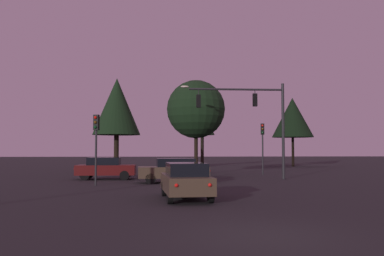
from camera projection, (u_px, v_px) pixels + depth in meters
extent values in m
plane|color=black|center=(190.00, 174.00, 34.28)|extent=(168.00, 168.00, 0.00)
cylinder|color=#232326|center=(283.00, 131.00, 29.04)|extent=(0.20, 0.20, 6.74)
cylinder|color=#232326|center=(236.00, 89.00, 28.96)|extent=(6.65, 0.15, 0.14)
ellipsoid|color=#F4EACC|center=(185.00, 87.00, 28.70)|extent=(0.56, 0.28, 0.16)
cylinder|color=#232326|center=(255.00, 92.00, 29.04)|extent=(0.05, 0.05, 0.29)
cube|color=black|center=(255.00, 100.00, 29.01)|extent=(0.30, 0.24, 0.90)
sphere|color=#4C0A0A|center=(255.00, 96.00, 29.17)|extent=(0.18, 0.18, 0.18)
sphere|color=#F9A319|center=(255.00, 100.00, 29.15)|extent=(0.18, 0.18, 0.18)
sphere|color=#0C4219|center=(255.00, 104.00, 29.14)|extent=(0.18, 0.18, 0.18)
cylinder|color=#232326|center=(199.00, 92.00, 28.75)|extent=(0.05, 0.05, 0.40)
cube|color=black|center=(199.00, 101.00, 28.72)|extent=(0.30, 0.24, 0.90)
sphere|color=#4C0A0A|center=(198.00, 97.00, 28.87)|extent=(0.18, 0.18, 0.18)
sphere|color=#F9A319|center=(198.00, 101.00, 28.86)|extent=(0.18, 0.18, 0.18)
sphere|color=#0C4219|center=(198.00, 105.00, 28.84)|extent=(0.18, 0.18, 0.18)
cylinder|color=#232326|center=(96.00, 158.00, 23.83)|extent=(0.12, 0.12, 3.19)
cube|color=black|center=(96.00, 122.00, 23.94)|extent=(0.35, 0.31, 0.90)
sphere|color=red|center=(95.00, 117.00, 23.82)|extent=(0.18, 0.18, 0.18)
sphere|color=#56380C|center=(95.00, 122.00, 23.80)|extent=(0.18, 0.18, 0.18)
sphere|color=#0C4219|center=(95.00, 127.00, 23.79)|extent=(0.18, 0.18, 0.18)
cylinder|color=#232326|center=(263.00, 155.00, 33.44)|extent=(0.12, 0.12, 3.28)
cube|color=black|center=(262.00, 129.00, 33.55)|extent=(0.35, 0.31, 0.90)
sphere|color=red|center=(262.00, 126.00, 33.43)|extent=(0.18, 0.18, 0.18)
sphere|color=#56380C|center=(262.00, 129.00, 33.42)|extent=(0.18, 0.18, 0.18)
sphere|color=#0C4219|center=(263.00, 132.00, 33.40)|extent=(0.18, 0.18, 0.18)
cube|color=#473828|center=(186.00, 183.00, 17.23)|extent=(2.08, 4.24, 0.68)
cube|color=black|center=(186.00, 169.00, 17.11)|extent=(1.69, 2.33, 0.52)
cylinder|color=black|center=(164.00, 189.00, 18.44)|extent=(0.25, 0.65, 0.64)
cylinder|color=black|center=(199.00, 188.00, 18.67)|extent=(0.25, 0.65, 0.64)
cylinder|color=black|center=(170.00, 195.00, 15.75)|extent=(0.25, 0.65, 0.64)
cylinder|color=black|center=(211.00, 195.00, 15.98)|extent=(0.25, 0.65, 0.64)
sphere|color=red|center=(176.00, 185.00, 15.10)|extent=(0.14, 0.14, 0.14)
sphere|color=red|center=(210.00, 185.00, 15.28)|extent=(0.14, 0.14, 0.14)
cube|color=#473828|center=(173.00, 172.00, 25.72)|extent=(4.45, 2.10, 0.68)
cube|color=black|center=(176.00, 162.00, 25.77)|extent=(2.44, 1.72, 0.52)
cylinder|color=black|center=(151.00, 179.00, 24.70)|extent=(0.65, 0.24, 0.64)
cylinder|color=black|center=(150.00, 177.00, 26.32)|extent=(0.65, 0.24, 0.64)
cylinder|color=black|center=(198.00, 178.00, 25.09)|extent=(0.65, 0.24, 0.64)
cylinder|color=black|center=(194.00, 177.00, 26.71)|extent=(0.65, 0.24, 0.64)
sphere|color=red|center=(209.00, 171.00, 25.39)|extent=(0.14, 0.14, 0.14)
sphere|color=red|center=(206.00, 170.00, 26.66)|extent=(0.14, 0.14, 0.14)
cube|color=#4C0F0F|center=(106.00, 170.00, 28.63)|extent=(4.02, 1.90, 0.68)
cube|color=black|center=(104.00, 161.00, 28.65)|extent=(2.17, 1.63, 0.52)
cylinder|color=black|center=(126.00, 174.00, 29.56)|extent=(0.64, 0.20, 0.64)
cylinder|color=black|center=(124.00, 175.00, 27.87)|extent=(0.64, 0.20, 0.64)
cylinder|color=black|center=(89.00, 174.00, 29.36)|extent=(0.64, 0.20, 0.64)
cylinder|color=black|center=(85.00, 176.00, 27.67)|extent=(0.64, 0.20, 0.64)
sphere|color=red|center=(79.00, 168.00, 29.15)|extent=(0.14, 0.14, 0.14)
sphere|color=red|center=(75.00, 169.00, 27.83)|extent=(0.14, 0.14, 0.14)
cylinder|color=black|center=(202.00, 151.00, 50.56)|extent=(0.40, 0.40, 3.84)
cone|color=black|center=(202.00, 121.00, 50.75)|extent=(3.05, 3.05, 3.54)
cylinder|color=black|center=(293.00, 152.00, 50.16)|extent=(0.31, 0.31, 3.55)
cone|color=black|center=(292.00, 117.00, 50.38)|extent=(5.02, 5.02, 4.83)
cylinder|color=black|center=(196.00, 152.00, 34.05)|extent=(0.31, 0.31, 3.72)
sphere|color=black|center=(196.00, 109.00, 34.23)|extent=(4.83, 4.83, 4.83)
cylinder|color=black|center=(116.00, 153.00, 38.20)|extent=(0.45, 0.45, 3.43)
cone|color=black|center=(117.00, 106.00, 38.43)|extent=(4.41, 4.41, 5.30)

